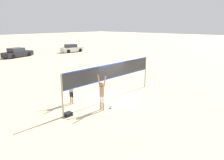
{
  "coord_description": "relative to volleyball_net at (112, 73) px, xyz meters",
  "views": [
    {
      "loc": [
        -10.67,
        -9.57,
        5.07
      ],
      "look_at": [
        0.0,
        0.0,
        1.37
      ],
      "focal_mm": 35.0,
      "sensor_mm": 36.0,
      "label": 1
    }
  ],
  "objects": [
    {
      "name": "ground_plane",
      "position": [
        0.0,
        0.0,
        -1.86
      ],
      "size": [
        200.0,
        200.0,
        0.0
      ],
      "primitive_type": "plane",
      "color": "beige"
    },
    {
      "name": "volleyball_net",
      "position": [
        0.0,
        0.0,
        0.0
      ],
      "size": [
        8.23,
        0.09,
        2.5
      ],
      "color": "gray",
      "rests_on": "ground_plane"
    },
    {
      "name": "player_spiker",
      "position": [
        -1.85,
        -0.85,
        -0.73
      ],
      "size": [
        0.28,
        0.71,
        2.15
      ],
      "rotation": [
        0.0,
        0.0,
        1.57
      ],
      "color": "tan",
      "rests_on": "ground_plane"
    },
    {
      "name": "player_blocker",
      "position": [
        -2.39,
        1.41,
        -0.81
      ],
      "size": [
        0.28,
        0.69,
        2.02
      ],
      "rotation": [
        0.0,
        0.0,
        -1.57
      ],
      "color": "tan",
      "rests_on": "ground_plane"
    },
    {
      "name": "volleyball",
      "position": [
        -1.29,
        -1.06,
        -1.76
      ],
      "size": [
        0.21,
        0.21,
        0.21
      ],
      "color": "white",
      "rests_on": "ground_plane"
    },
    {
      "name": "gear_bag",
      "position": [
        -3.79,
        -0.05,
        -1.76
      ],
      "size": [
        0.43,
        0.35,
        0.21
      ],
      "color": "black",
      "rests_on": "ground_plane"
    },
    {
      "name": "parked_car_near",
      "position": [
        4.84,
        24.32,
        -1.22
      ],
      "size": [
        5.0,
        2.83,
        1.45
      ],
      "rotation": [
        0.0,
        0.0,
        0.23
      ],
      "color": "#232328",
      "rests_on": "ground_plane"
    },
    {
      "name": "parked_car_mid",
      "position": [
        14.44,
        22.96,
        -1.21
      ],
      "size": [
        4.21,
        2.26,
        1.47
      ],
      "rotation": [
        0.0,
        0.0,
        -0.12
      ],
      "color": "silver",
      "rests_on": "ground_plane"
    }
  ]
}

